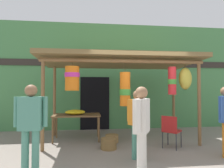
% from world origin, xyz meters
% --- Properties ---
extents(ground_plane, '(30.00, 30.00, 0.00)m').
position_xyz_m(ground_plane, '(0.00, 0.00, 0.00)').
color(ground_plane, gray).
extents(shop_facade, '(12.46, 0.29, 4.09)m').
position_xyz_m(shop_facade, '(-0.01, 2.64, 2.04)').
color(shop_facade, '#47844C').
rests_on(shop_facade, ground_plane).
extents(market_stall_canopy, '(4.64, 2.14, 2.51)m').
position_xyz_m(market_stall_canopy, '(-0.34, 0.73, 2.22)').
color(market_stall_canopy, brown).
rests_on(market_stall_canopy, ground_plane).
extents(display_table, '(1.40, 0.77, 0.77)m').
position_xyz_m(display_table, '(-1.65, 1.01, 0.69)').
color(display_table, brown).
rests_on(display_table, ground_plane).
extents(flower_heap_on_table, '(0.60, 0.42, 0.14)m').
position_xyz_m(flower_heap_on_table, '(-1.69, 0.99, 0.84)').
color(flower_heap_on_table, yellow).
rests_on(flower_heap_on_table, display_table).
extents(folding_chair, '(0.57, 0.57, 0.84)m').
position_xyz_m(folding_chair, '(0.82, -0.12, 0.50)').
color(folding_chair, '#AD1E1E').
rests_on(folding_chair, ground_plane).
extents(wicker_basket_by_table, '(0.38, 0.38, 0.22)m').
position_xyz_m(wicker_basket_by_table, '(-0.63, 0.65, 0.11)').
color(wicker_basket_by_table, olive).
rests_on(wicker_basket_by_table, ground_plane).
extents(wicker_basket_spare, '(0.41, 0.41, 0.27)m').
position_xyz_m(wicker_basket_spare, '(-0.78, 0.01, 0.14)').
color(wicker_basket_spare, brown).
rests_on(wicker_basket_spare, ground_plane).
extents(vendor_in_orange, '(0.38, 0.54, 1.57)m').
position_xyz_m(vendor_in_orange, '(-0.37, -1.66, 0.92)').
color(vendor_in_orange, silver).
rests_on(vendor_in_orange, ground_plane).
extents(shopper_by_bananas, '(0.42, 0.49, 1.51)m').
position_xyz_m(shopper_by_bananas, '(-0.23, -0.83, 0.88)').
color(shopper_by_bananas, '#4C8E7A').
rests_on(shopper_by_bananas, ground_plane).
extents(passerby_at_right, '(0.59, 0.23, 1.61)m').
position_xyz_m(passerby_at_right, '(-2.32, -1.33, 0.95)').
color(passerby_at_right, '#4C8E7A').
rests_on(passerby_at_right, ground_plane).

